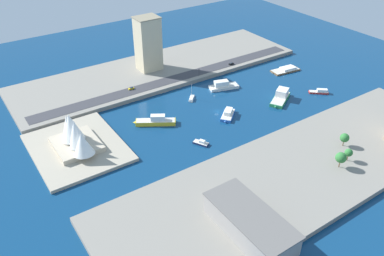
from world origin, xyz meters
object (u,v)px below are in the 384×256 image
at_px(sailboat_small_white, 192,98).
at_px(office_block_beige, 148,44).
at_px(ferry_yellow_fast, 156,121).
at_px(opera_landmark, 75,135).
at_px(barge_flat_brown, 286,70).
at_px(tugboat_red, 320,92).
at_px(patrol_launch_navy, 201,143).
at_px(ferry_white_commuter, 223,86).
at_px(catamaran_blue, 228,114).
at_px(carpark_squat_concrete, 250,223).
at_px(ferry_green_doubledeck, 281,97).
at_px(suv_black, 231,64).
at_px(traffic_light_waterfront, 199,71).
at_px(taxi_yellow_cab, 131,88).

xyz_separation_m(sailboat_small_white, office_block_beige, (58.34, 2.62, 23.84)).
distance_m(ferry_yellow_fast, opera_landmark, 53.65).
bearing_deg(barge_flat_brown, tugboat_red, 170.00).
distance_m(patrol_launch_navy, sailboat_small_white, 57.07).
relative_size(barge_flat_brown, ferry_yellow_fast, 0.97).
distance_m(ferry_white_commuter, tugboat_red, 72.82).
bearing_deg(sailboat_small_white, tugboat_red, -118.25).
relative_size(catamaran_blue, carpark_squat_concrete, 0.38).
distance_m(ferry_white_commuter, ferry_green_doubledeck, 44.91).
relative_size(ferry_green_doubledeck, suv_black, 5.65).
relative_size(barge_flat_brown, suv_black, 5.76).
bearing_deg(patrol_launch_navy, ferry_green_doubledeck, -80.45).
xyz_separation_m(catamaran_blue, ferry_green_doubledeck, (-3.11, -46.41, 1.00)).
bearing_deg(catamaran_blue, tugboat_red, -98.80).
relative_size(traffic_light_waterfront, opera_landmark, 0.18).
bearing_deg(sailboat_small_white, ferry_white_commuter, -87.71).
distance_m(tugboat_red, traffic_light_waterfront, 93.59).
bearing_deg(traffic_light_waterfront, carpark_squat_concrete, 153.21).
distance_m(catamaran_blue, traffic_light_waterfront, 59.84).
bearing_deg(tugboat_red, traffic_light_waterfront, 41.88).
bearing_deg(sailboat_small_white, taxi_yellow_cab, 43.90).
distance_m(ferry_white_commuter, carpark_squat_concrete, 147.72).
distance_m(catamaran_blue, tugboat_red, 79.08).
height_order(ferry_yellow_fast, patrol_launch_navy, ferry_yellow_fast).
xyz_separation_m(patrol_launch_navy, suv_black, (77.36, -85.12, 3.02)).
bearing_deg(ferry_yellow_fast, ferry_white_commuter, -76.80).
relative_size(taxi_yellow_cab, opera_landmark, 0.12).
height_order(ferry_white_commuter, carpark_squat_concrete, carpark_squat_concrete).
bearing_deg(ferry_white_commuter, patrol_launch_navy, 132.37).
bearing_deg(ferry_green_doubledeck, opera_landmark, 81.01).
relative_size(sailboat_small_white, suv_black, 2.74).
relative_size(office_block_beige, suv_black, 9.74).
xyz_separation_m(ferry_green_doubledeck, opera_landmark, (22.94, 145.01, 7.82)).
relative_size(tugboat_red, traffic_light_waterfront, 2.04).
height_order(ferry_white_commuter, taxi_yellow_cab, ferry_white_commuter).
relative_size(ferry_white_commuter, office_block_beige, 0.57).
xyz_separation_m(catamaran_blue, office_block_beige, (92.10, 9.83, 22.99)).
distance_m(barge_flat_brown, ferry_green_doubledeck, 51.74).
height_order(ferry_yellow_fast, ferry_white_commuter, ferry_yellow_fast).
bearing_deg(taxi_yellow_cab, ferry_yellow_fast, 172.39).
relative_size(ferry_yellow_fast, tugboat_red, 1.98).
relative_size(office_block_beige, carpark_squat_concrete, 0.95).
bearing_deg(ferry_yellow_fast, sailboat_small_white, -68.91).
height_order(catamaran_blue, sailboat_small_white, sailboat_small_white).
xyz_separation_m(office_block_beige, traffic_light_waterfront, (-34.66, -25.63, -17.28)).
height_order(suv_black, traffic_light_waterfront, traffic_light_waterfront).
distance_m(patrol_launch_navy, suv_black, 115.06).
relative_size(tugboat_red, opera_landmark, 0.37).
bearing_deg(sailboat_small_white, catamaran_blue, -167.95).
bearing_deg(suv_black, opera_landmark, 105.27).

